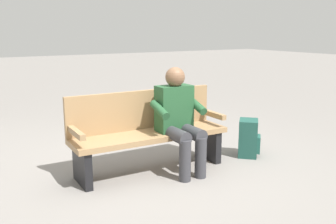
# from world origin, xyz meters

# --- Properties ---
(ground_plane) EXTENTS (40.00, 40.00, 0.00)m
(ground_plane) POSITION_xyz_m (0.00, 0.00, 0.00)
(ground_plane) COLOR gray
(bench_near) EXTENTS (1.81, 0.53, 0.90)m
(bench_near) POSITION_xyz_m (-0.00, -0.07, 0.46)
(bench_near) COLOR #9E7A51
(bench_near) RESTS_ON ground
(person_seated) EXTENTS (0.58, 0.58, 1.18)m
(person_seated) POSITION_xyz_m (-0.27, 0.17, 0.63)
(person_seated) COLOR #23512D
(person_seated) RESTS_ON ground
(backpack) EXTENTS (0.36, 0.36, 0.47)m
(backpack) POSITION_xyz_m (-1.31, 0.19, 0.23)
(backpack) COLOR #1E4C42
(backpack) RESTS_ON ground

